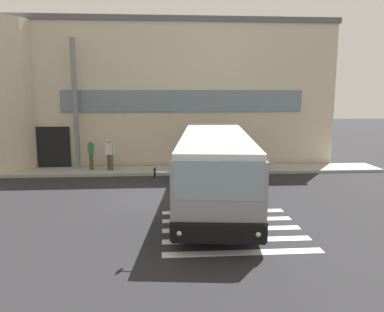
# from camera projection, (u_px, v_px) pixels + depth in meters

# --- Properties ---
(ground_plane) EXTENTS (80.00, 90.00, 0.02)m
(ground_plane) POSITION_uv_depth(u_px,v_px,m) (167.00, 195.00, 16.01)
(ground_plane) COLOR #232326
(ground_plane) RESTS_ON ground
(bay_paint_stripes) EXTENTS (4.40, 3.96, 0.01)m
(bay_paint_stripes) POSITION_uv_depth(u_px,v_px,m) (232.00, 229.00, 12.02)
(bay_paint_stripes) COLOR silver
(bay_paint_stripes) RESTS_ON ground
(terminal_building) EXTENTS (21.34, 13.80, 8.40)m
(terminal_building) POSITION_uv_depth(u_px,v_px,m) (155.00, 94.00, 26.67)
(terminal_building) COLOR beige
(terminal_building) RESTS_ON ground
(boarding_curb) EXTENTS (23.54, 2.00, 0.15)m
(boarding_curb) POSITION_uv_depth(u_px,v_px,m) (166.00, 170.00, 20.72)
(boarding_curb) COLOR #9E9B93
(boarding_curb) RESTS_ON ground
(entry_support_column) EXTENTS (0.28, 0.28, 6.97)m
(entry_support_column) POSITION_uv_depth(u_px,v_px,m) (75.00, 105.00, 20.37)
(entry_support_column) COLOR slate
(entry_support_column) RESTS_ON boarding_curb
(bus_main_foreground) EXTENTS (4.10, 10.55, 2.70)m
(bus_main_foreground) POSITION_uv_depth(u_px,v_px,m) (215.00, 168.00, 14.87)
(bus_main_foreground) COLOR gray
(bus_main_foreground) RESTS_ON ground
(passenger_near_column) EXTENTS (0.39, 0.52, 1.68)m
(passenger_near_column) POSITION_uv_depth(u_px,v_px,m) (91.00, 153.00, 20.41)
(passenger_near_column) COLOR #4C4233
(passenger_near_column) RESTS_ON boarding_curb
(passenger_by_doorway) EXTENTS (0.54, 0.36, 1.68)m
(passenger_by_doorway) POSITION_uv_depth(u_px,v_px,m) (110.00, 153.00, 20.29)
(passenger_by_doorway) COLOR #4C4233
(passenger_by_doorway) RESTS_ON boarding_curb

